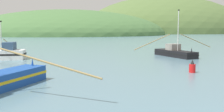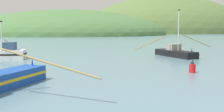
{
  "view_description": "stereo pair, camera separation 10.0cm",
  "coord_description": "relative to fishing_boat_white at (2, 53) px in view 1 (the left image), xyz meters",
  "views": [
    {
      "loc": [
        -9.84,
        -6.49,
        4.28
      ],
      "look_at": [
        -3.25,
        19.63,
        1.4
      ],
      "focal_mm": 40.12,
      "sensor_mm": 36.0,
      "label": 1
    },
    {
      "loc": [
        -9.74,
        -6.52,
        4.28
      ],
      "look_at": [
        -3.25,
        19.63,
        1.4
      ],
      "focal_mm": 40.12,
      "sensor_mm": 36.0,
      "label": 2
    }
  ],
  "objects": [
    {
      "name": "channel_buoy",
      "position": [
        20.25,
        -16.34,
        -0.31
      ],
      "size": [
        0.63,
        0.63,
        1.34
      ],
      "color": "red",
      "rests_on": "ground"
    },
    {
      "name": "hill_far_center",
      "position": [
        27.44,
        191.54,
        -0.85
      ],
      "size": [
        166.71,
        133.37,
        37.19
      ],
      "primitive_type": "ellipsoid",
      "color": "#2D562D",
      "rests_on": "ground"
    },
    {
      "name": "fishing_boat_black",
      "position": [
        25.67,
        -2.6,
        -0.19
      ],
      "size": [
        14.41,
        8.52,
        7.29
      ],
      "rotation": [
        0.0,
        0.0,
        4.88
      ],
      "color": "black",
      "rests_on": "ground"
    },
    {
      "name": "hill_far_right",
      "position": [
        134.74,
        225.21,
        -0.85
      ],
      "size": [
        188.71,
        150.97,
        81.28
      ],
      "primitive_type": "ellipsoid",
      "color": "#516B38",
      "rests_on": "ground"
    },
    {
      "name": "fishing_boat_white",
      "position": [
        0.0,
        0.0,
        0.0
      ],
      "size": [
        6.64,
        11.63,
        5.49
      ],
      "rotation": [
        0.0,
        0.0,
        3.03
      ],
      "color": "white",
      "rests_on": "ground"
    },
    {
      "name": "hill_far_left",
      "position": [
        22.5,
        157.39,
        -0.85
      ],
      "size": [
        149.4,
        119.52,
        37.88
      ],
      "primitive_type": "ellipsoid",
      "color": "#47703D",
      "rests_on": "ground"
    }
  ]
}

